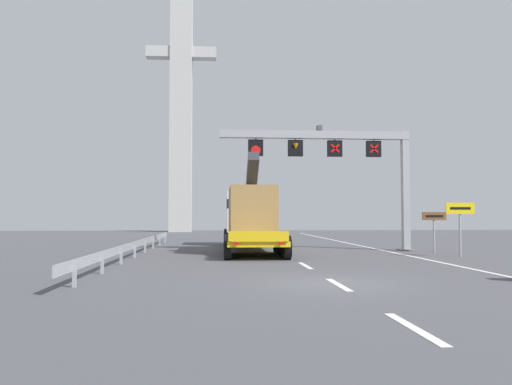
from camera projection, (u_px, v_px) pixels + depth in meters
The scene contains 9 objects.
ground at pixel (328, 283), 14.77m from camera, with size 112.00×112.00×0.00m, color #4C4C51.
lane_markings at pixel (280, 251), 28.35m from camera, with size 0.20×41.85×0.01m.
edge_line_right at pixel (393, 253), 27.17m from camera, with size 0.20×63.00×0.01m, color silver.
overhead_lane_gantry at pixel (341, 154), 28.87m from camera, with size 11.24×0.90×7.20m.
heavy_haul_truck_yellow at pixel (249, 216), 30.08m from camera, with size 3.04×14.07×5.30m.
exit_sign_yellow at pixel (460, 216), 24.25m from camera, with size 1.42×0.15×2.64m.
tourist_info_sign_brown at pixel (434, 222), 27.33m from camera, with size 1.34×0.15×2.20m.
guardrail_left at pixel (139, 244), 25.46m from camera, with size 0.13×26.47×0.76m.
bridge_pylon_distant at pixel (181, 84), 64.74m from camera, with size 9.00×2.00×37.33m.
Camera 1 is at (-3.21, -14.68, 1.97)m, focal length 35.16 mm.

